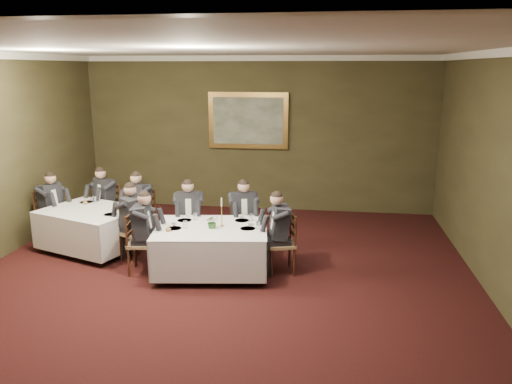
% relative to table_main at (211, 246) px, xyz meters
% --- Properties ---
extents(ground, '(10.00, 10.00, 0.00)m').
position_rel_table_main_xyz_m(ground, '(0.21, -1.12, -0.45)').
color(ground, black).
rests_on(ground, ground).
extents(ceiling, '(8.00, 10.00, 0.10)m').
position_rel_table_main_xyz_m(ceiling, '(0.21, -1.12, 3.05)').
color(ceiling, silver).
rests_on(ceiling, back_wall).
extents(back_wall, '(8.00, 0.10, 3.50)m').
position_rel_table_main_xyz_m(back_wall, '(0.21, 3.88, 1.30)').
color(back_wall, '#36301B').
rests_on(back_wall, ground).
extents(crown_molding, '(8.00, 10.00, 0.12)m').
position_rel_table_main_xyz_m(crown_molding, '(0.21, -1.12, 2.99)').
color(crown_molding, white).
rests_on(crown_molding, back_wall).
extents(table_main, '(1.96, 1.59, 0.67)m').
position_rel_table_main_xyz_m(table_main, '(0.00, 0.00, 0.00)').
color(table_main, black).
rests_on(table_main, ground).
extents(table_second, '(2.00, 1.76, 0.67)m').
position_rel_table_main_xyz_m(table_second, '(-2.39, 0.69, -0.00)').
color(table_second, black).
rests_on(table_second, ground).
extents(chair_main_backleft, '(0.52, 0.51, 1.00)m').
position_rel_table_main_xyz_m(chair_main_backleft, '(-0.60, 0.85, -0.17)').
color(chair_main_backleft, olive).
rests_on(chair_main_backleft, ground).
extents(diner_main_backleft, '(0.50, 0.56, 1.35)m').
position_rel_table_main_xyz_m(diner_main_backleft, '(-0.60, 0.84, 0.06)').
color(diner_main_backleft, black).
rests_on(diner_main_backleft, chair_main_backleft).
extents(chair_main_backright, '(0.55, 0.54, 1.00)m').
position_rel_table_main_xyz_m(chair_main_backright, '(0.35, 0.98, -0.17)').
color(chair_main_backright, olive).
rests_on(chair_main_backright, ground).
extents(diner_main_backright, '(0.53, 0.58, 1.35)m').
position_rel_table_main_xyz_m(diner_main_backright, '(0.36, 0.97, 0.06)').
color(diner_main_backright, black).
rests_on(diner_main_backright, chair_main_backright).
extents(chair_main_endleft, '(0.47, 0.49, 1.00)m').
position_rel_table_main_xyz_m(chair_main_endleft, '(-1.13, -0.15, -0.17)').
color(chair_main_endleft, olive).
rests_on(chair_main_endleft, ground).
extents(diner_main_endleft, '(0.53, 0.46, 1.35)m').
position_rel_table_main_xyz_m(diner_main_endleft, '(-1.11, -0.15, 0.06)').
color(diner_main_endleft, black).
rests_on(diner_main_endleft, chair_main_endleft).
extents(chair_main_endright, '(0.53, 0.54, 1.00)m').
position_rel_table_main_xyz_m(chair_main_endright, '(1.13, 0.15, -0.17)').
color(chair_main_endright, olive).
rests_on(chair_main_endright, ground).
extents(diner_main_endright, '(0.57, 0.52, 1.35)m').
position_rel_table_main_xyz_m(diner_main_endright, '(1.11, 0.15, 0.06)').
color(diner_main_endright, black).
rests_on(diner_main_endright, chair_main_endright).
extents(chair_sec_backleft, '(0.59, 0.58, 1.00)m').
position_rel_table_main_xyz_m(chair_sec_backleft, '(-2.52, 1.65, -0.17)').
color(chair_sec_backleft, olive).
rests_on(chair_sec_backleft, ground).
extents(diner_sec_backleft, '(0.58, 0.61, 1.35)m').
position_rel_table_main_xyz_m(diner_sec_backleft, '(-2.53, 1.64, 0.06)').
color(diner_sec_backleft, black).
rests_on(diner_sec_backleft, chair_sec_backleft).
extents(chair_sec_backright, '(0.58, 0.57, 1.00)m').
position_rel_table_main_xyz_m(chair_sec_backright, '(-1.68, 1.35, -0.17)').
color(chair_sec_backright, olive).
rests_on(chair_sec_backright, ground).
extents(diner_sec_backright, '(0.57, 0.61, 1.35)m').
position_rel_table_main_xyz_m(diner_sec_backright, '(-1.68, 1.34, 0.06)').
color(diner_sec_backright, black).
rests_on(diner_sec_backright, chair_sec_backright).
extents(chair_sec_endright, '(0.58, 0.58, 1.00)m').
position_rel_table_main_xyz_m(chair_sec_endright, '(-1.40, 0.34, -0.17)').
color(chair_sec_endright, olive).
rests_on(chair_sec_endright, ground).
extents(diner_sec_endright, '(0.61, 0.58, 1.35)m').
position_rel_table_main_xyz_m(diner_sec_endright, '(-1.41, 0.34, 0.06)').
color(diner_sec_endright, black).
rests_on(diner_sec_endright, chair_sec_endright).
extents(chair_sec_endleft, '(0.54, 0.55, 1.00)m').
position_rel_table_main_xyz_m(chair_sec_endleft, '(-3.38, 1.05, -0.17)').
color(chair_sec_endleft, olive).
rests_on(chair_sec_endleft, ground).
extents(diner_sec_endleft, '(0.58, 0.53, 1.35)m').
position_rel_table_main_xyz_m(diner_sec_endleft, '(-3.37, 1.04, 0.06)').
color(diner_sec_endleft, black).
rests_on(diner_sec_endleft, chair_sec_endleft).
extents(centerpiece, '(0.26, 0.24, 0.24)m').
position_rel_table_main_xyz_m(centerpiece, '(0.03, -0.03, 0.43)').
color(centerpiece, '#2D5926').
rests_on(centerpiece, table_main).
extents(candlestick, '(0.07, 0.07, 0.48)m').
position_rel_table_main_xyz_m(candlestick, '(0.16, 0.09, 0.49)').
color(candlestick, '#B19236').
rests_on(candlestick, table_main).
extents(place_setting_table_main, '(0.33, 0.31, 0.14)m').
position_rel_table_main_xyz_m(place_setting_table_main, '(-0.48, 0.34, 0.35)').
color(place_setting_table_main, white).
rests_on(place_setting_table_main, table_main).
extents(place_setting_table_second, '(0.33, 0.31, 0.14)m').
position_rel_table_main_xyz_m(place_setting_table_second, '(-2.64, 1.20, 0.35)').
color(place_setting_table_second, white).
rests_on(place_setting_table_second, table_second).
extents(painting, '(1.82, 0.09, 1.27)m').
position_rel_table_main_xyz_m(painting, '(0.00, 3.81, 1.62)').
color(painting, '#BE9245').
rests_on(painting, back_wall).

